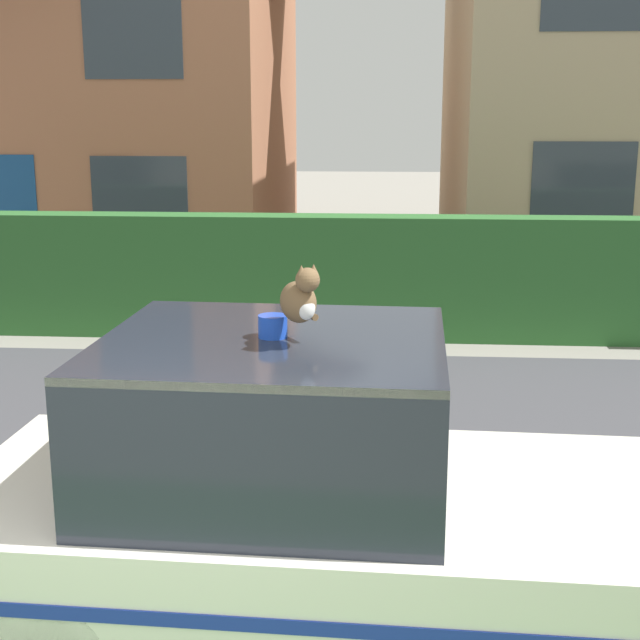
% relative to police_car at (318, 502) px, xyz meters
% --- Properties ---
extents(road_strip, '(28.00, 6.66, 0.01)m').
position_rel_police_car_xyz_m(road_strip, '(-0.86, 2.16, -0.71)').
color(road_strip, '#424247').
rests_on(road_strip, ground).
extents(garden_hedge, '(10.93, 0.51, 1.49)m').
position_rel_police_car_xyz_m(garden_hedge, '(0.10, 6.34, 0.03)').
color(garden_hedge, '#2D662D').
rests_on(garden_hedge, ground).
extents(police_car, '(4.03, 1.91, 1.70)m').
position_rel_police_car_xyz_m(police_car, '(0.00, 0.00, 0.00)').
color(police_car, black).
rests_on(police_car, road_strip).
extents(cat, '(0.26, 0.35, 0.30)m').
position_rel_police_car_xyz_m(cat, '(-0.07, -0.15, 1.11)').
color(cat, brown).
rests_on(cat, police_car).
extents(house_left, '(7.66, 6.72, 7.58)m').
position_rel_police_car_xyz_m(house_left, '(-5.21, 11.59, 3.15)').
color(house_left, '#A86B4C').
rests_on(house_left, ground).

